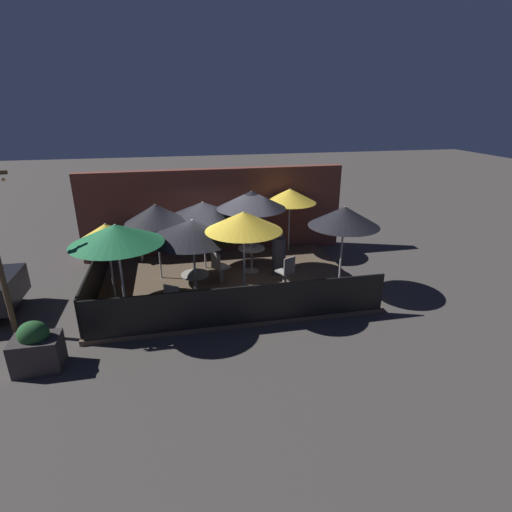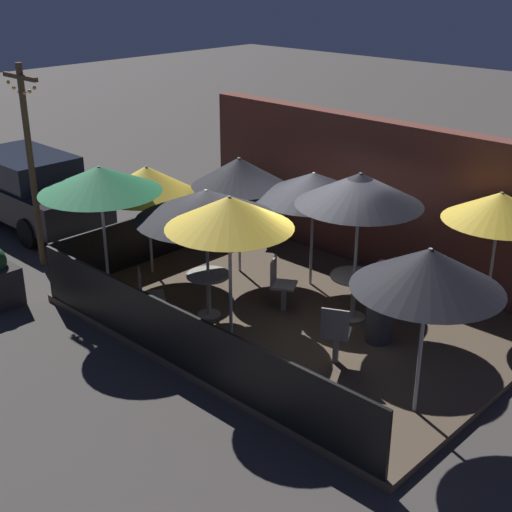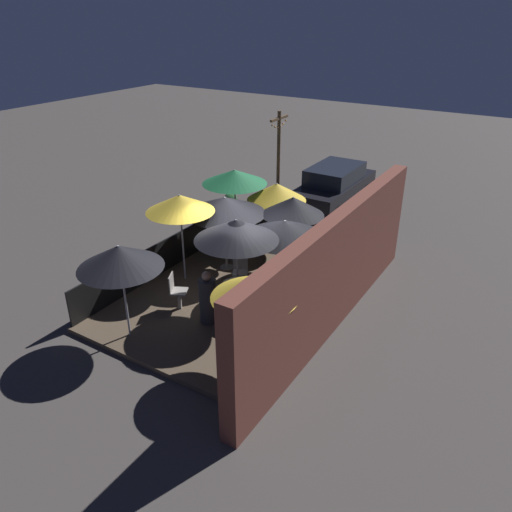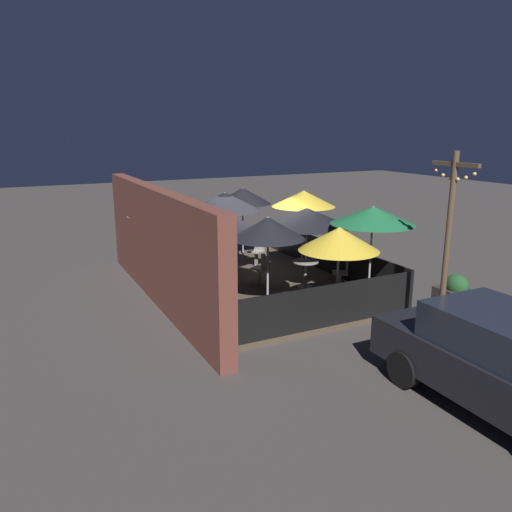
# 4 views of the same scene
# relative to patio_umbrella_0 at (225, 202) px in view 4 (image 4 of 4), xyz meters

# --- Properties ---
(ground_plane) EXTENTS (60.00, 60.00, 0.00)m
(ground_plane) POSITION_rel_patio_umbrella_0_xyz_m (-0.81, -0.54, -2.34)
(ground_plane) COLOR #423D3A
(patio_deck) EXTENTS (7.21, 4.98, 0.12)m
(patio_deck) POSITION_rel_patio_umbrella_0_xyz_m (-0.81, -0.54, -2.28)
(patio_deck) COLOR brown
(patio_deck) RESTS_ON ground_plane
(building_wall) EXTENTS (8.81, 0.36, 2.93)m
(building_wall) POSITION_rel_patio_umbrella_0_xyz_m (-0.81, 2.18, -0.88)
(building_wall) COLOR brown
(building_wall) RESTS_ON ground_plane
(fence_front) EXTENTS (7.01, 0.05, 0.95)m
(fence_front) POSITION_rel_patio_umbrella_0_xyz_m (-0.81, -2.99, -1.75)
(fence_front) COLOR black
(fence_front) RESTS_ON patio_deck
(fence_side_left) EXTENTS (0.05, 4.78, 0.95)m
(fence_side_left) POSITION_rel_patio_umbrella_0_xyz_m (-4.38, -0.54, -1.75)
(fence_side_left) COLOR black
(fence_side_left) RESTS_ON patio_deck
(patio_umbrella_0) EXTENTS (2.01, 2.01, 2.48)m
(patio_umbrella_0) POSITION_rel_patio_umbrella_0_xyz_m (0.00, 0.00, 0.00)
(patio_umbrella_0) COLOR #B2B2B7
(patio_umbrella_0) RESTS_ON patio_deck
(patio_umbrella_1) EXTENTS (2.28, 2.28, 2.18)m
(patio_umbrella_1) POSITION_rel_patio_umbrella_0_xyz_m (-1.79, -1.58, -0.28)
(patio_umbrella_1) COLOR #B2B2B7
(patio_umbrella_1) RESTS_ON patio_deck
(patio_umbrella_2) EXTENTS (1.75, 1.75, 2.21)m
(patio_umbrella_2) POSITION_rel_patio_umbrella_0_xyz_m (-2.69, 0.06, -0.27)
(patio_umbrella_2) COLOR #B2B2B7
(patio_umbrella_2) RESTS_ON patio_deck
(patio_umbrella_3) EXTENTS (1.83, 1.83, 2.48)m
(patio_umbrella_3) POSITION_rel_patio_umbrella_0_xyz_m (-0.62, -2.20, 0.02)
(patio_umbrella_3) COLOR #B2B2B7
(patio_umbrella_3) RESTS_ON patio_deck
(patio_umbrella_4) EXTENTS (1.83, 1.83, 2.07)m
(patio_umbrella_4) POSITION_rel_patio_umbrella_0_xyz_m (-3.86, -1.12, -0.42)
(patio_umbrella_4) COLOR #B2B2B7
(patio_umbrella_4) RESTS_ON patio_deck
(patio_umbrella_5) EXTENTS (1.89, 1.89, 2.30)m
(patio_umbrella_5) POSITION_rel_patio_umbrella_0_xyz_m (2.18, -1.58, -0.19)
(patio_umbrella_5) COLOR #B2B2B7
(patio_umbrella_5) RESTS_ON patio_deck
(patio_umbrella_6) EXTENTS (1.76, 1.76, 2.18)m
(patio_umbrella_6) POSITION_rel_patio_umbrella_0_xyz_m (1.60, 1.50, -0.28)
(patio_umbrella_6) COLOR #B2B2B7
(patio_umbrella_6) RESTS_ON patio_deck
(patio_umbrella_7) EXTENTS (2.03, 2.03, 2.40)m
(patio_umbrella_7) POSITION_rel_patio_umbrella_0_xyz_m (-3.45, -2.39, -0.04)
(patio_umbrella_7) COLOR #B2B2B7
(patio_umbrella_7) RESTS_ON patio_deck
(patio_umbrella_8) EXTENTS (2.09, 2.09, 2.10)m
(patio_umbrella_8) POSITION_rel_patio_umbrella_0_xyz_m (-1.36, 0.55, -0.35)
(patio_umbrella_8) COLOR #B2B2B7
(patio_umbrella_8) RESTS_ON patio_deck
(dining_table_0) EXTENTS (0.79, 0.79, 0.77)m
(dining_table_0) POSITION_rel_patio_umbrella_0_xyz_m (0.00, 0.00, -1.62)
(dining_table_0) COLOR #9E998E
(dining_table_0) RESTS_ON patio_deck
(dining_table_1) EXTENTS (0.71, 0.71, 0.75)m
(dining_table_1) POSITION_rel_patio_umbrella_0_xyz_m (-1.79, -1.58, -1.65)
(dining_table_1) COLOR #9E998E
(dining_table_1) RESTS_ON patio_deck
(patio_chair_0) EXTENTS (0.55, 0.55, 0.93)m
(patio_chair_0) POSITION_rel_patio_umbrella_0_xyz_m (-1.06, -0.62, -1.72)
(patio_chair_0) COLOR gray
(patio_chair_0) RESTS_ON patio_deck
(patio_chair_1) EXTENTS (0.54, 0.54, 0.92)m
(patio_chair_1) POSITION_rel_patio_umbrella_0_xyz_m (-3.36, 1.58, -1.72)
(patio_chair_1) COLOR gray
(patio_chair_1) RESTS_ON patio_deck
(patio_chair_2) EXTENTS (0.54, 0.54, 0.95)m
(patio_chair_2) POSITION_rel_patio_umbrella_0_xyz_m (0.70, -1.38, -1.70)
(patio_chair_2) COLOR gray
(patio_chair_2) RESTS_ON patio_deck
(patio_chair_3) EXTENTS (0.55, 0.55, 0.90)m
(patio_chair_3) POSITION_rel_patio_umbrella_0_xyz_m (-2.33, -2.41, -1.73)
(patio_chair_3) COLOR gray
(patio_chair_3) RESTS_ON patio_deck
(patron_0) EXTENTS (0.51, 0.51, 1.36)m
(patron_0) POSITION_rel_patio_umbrella_0_xyz_m (0.75, -0.36, -1.61)
(patron_0) COLOR #333338
(patron_0) RESTS_ON patio_deck
(planter_box) EXTENTS (0.89, 0.63, 1.06)m
(planter_box) POSITION_rel_patio_umbrella_0_xyz_m (-5.02, -3.67, -1.87)
(planter_box) COLOR #332D2D
(planter_box) RESTS_ON ground_plane
(light_post) EXTENTS (1.10, 0.12, 3.92)m
(light_post) POSITION_rel_patio_umbrella_0_xyz_m (-5.92, -2.23, -0.15)
(light_post) COLOR brown
(light_post) RESTS_ON ground_plane
(parked_car_0) EXTENTS (4.45, 1.82, 1.62)m
(parked_car_0) POSITION_rel_patio_umbrella_0_xyz_m (-8.33, -1.11, -1.50)
(parked_car_0) COLOR black
(parked_car_0) RESTS_ON ground_plane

